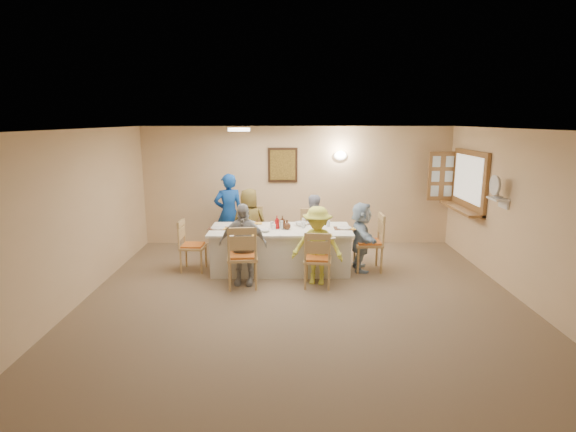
{
  "coord_description": "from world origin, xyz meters",
  "views": [
    {
      "loc": [
        -0.24,
        -5.94,
        2.63
      ],
      "look_at": [
        -0.2,
        1.4,
        1.05
      ],
      "focal_mm": 28.0,
      "sensor_mm": 36.0,
      "label": 1
    }
  ],
  "objects_px": {
    "condiment_ketchup": "(277,222)",
    "diner_back_right": "(312,227)",
    "chair_front_right": "(318,258)",
    "diner_front_left": "(243,244)",
    "caregiver": "(229,213)",
    "chair_right_end": "(368,242)",
    "diner_right_end": "(361,237)",
    "chair_back_left": "(250,232)",
    "dining_table": "(281,249)",
    "chair_front_left": "(242,255)",
    "chair_left_end": "(193,245)",
    "diner_front_right": "(317,246)",
    "serving_hatch": "(469,181)",
    "chair_back_right": "(312,233)",
    "desk_fan": "(497,189)",
    "diner_back_left": "(250,224)"
  },
  "relations": [
    {
      "from": "diner_front_left",
      "to": "diner_right_end",
      "type": "bearing_deg",
      "value": 23.98
    },
    {
      "from": "chair_back_left",
      "to": "chair_right_end",
      "type": "bearing_deg",
      "value": -11.87
    },
    {
      "from": "diner_back_right",
      "to": "diner_front_left",
      "type": "bearing_deg",
      "value": 39.71
    },
    {
      "from": "diner_front_right",
      "to": "diner_right_end",
      "type": "xyz_separation_m",
      "value": [
        0.82,
        0.68,
        -0.03
      ]
    },
    {
      "from": "serving_hatch",
      "to": "condiment_ketchup",
      "type": "distance_m",
      "value": 3.72
    },
    {
      "from": "chair_left_end",
      "to": "diner_front_left",
      "type": "relative_size",
      "value": 0.68
    },
    {
      "from": "condiment_ketchup",
      "to": "diner_back_right",
      "type": "bearing_deg",
      "value": 46.11
    },
    {
      "from": "dining_table",
      "to": "diner_back_left",
      "type": "relative_size",
      "value": 1.8
    },
    {
      "from": "diner_front_right",
      "to": "chair_front_left",
      "type": "bearing_deg",
      "value": -162.35
    },
    {
      "from": "dining_table",
      "to": "caregiver",
      "type": "xyz_separation_m",
      "value": [
        -1.05,
        1.15,
        0.42
      ]
    },
    {
      "from": "chair_front_right",
      "to": "diner_back_right",
      "type": "distance_m",
      "value": 1.49
    },
    {
      "from": "diner_right_end",
      "to": "caregiver",
      "type": "distance_m",
      "value": 2.73
    },
    {
      "from": "condiment_ketchup",
      "to": "caregiver",
      "type": "bearing_deg",
      "value": 130.43
    },
    {
      "from": "chair_front_left",
      "to": "diner_front_left",
      "type": "relative_size",
      "value": 0.77
    },
    {
      "from": "chair_front_right",
      "to": "condiment_ketchup",
      "type": "bearing_deg",
      "value": -43.51
    },
    {
      "from": "chair_back_right",
      "to": "diner_back_left",
      "type": "relative_size",
      "value": 0.68
    },
    {
      "from": "chair_right_end",
      "to": "diner_right_end",
      "type": "relative_size",
      "value": 0.84
    },
    {
      "from": "chair_back_left",
      "to": "chair_front_left",
      "type": "xyz_separation_m",
      "value": [
        0.0,
        -1.6,
        0.03
      ]
    },
    {
      "from": "chair_back_left",
      "to": "chair_left_end",
      "type": "relative_size",
      "value": 1.07
    },
    {
      "from": "chair_front_left",
      "to": "chair_left_end",
      "type": "distance_m",
      "value": 1.24
    },
    {
      "from": "diner_back_right",
      "to": "diner_right_end",
      "type": "xyz_separation_m",
      "value": [
        0.82,
        -0.68,
        -0.01
      ]
    },
    {
      "from": "desk_fan",
      "to": "chair_right_end",
      "type": "xyz_separation_m",
      "value": [
        -1.88,
        0.65,
        -1.04
      ]
    },
    {
      "from": "chair_front_left",
      "to": "chair_front_right",
      "type": "height_order",
      "value": "chair_front_left"
    },
    {
      "from": "chair_left_end",
      "to": "diner_back_left",
      "type": "bearing_deg",
      "value": -51.69
    },
    {
      "from": "dining_table",
      "to": "diner_right_end",
      "type": "distance_m",
      "value": 1.44
    },
    {
      "from": "chair_front_right",
      "to": "diner_right_end",
      "type": "relative_size",
      "value": 0.76
    },
    {
      "from": "chair_back_right",
      "to": "chair_front_right",
      "type": "distance_m",
      "value": 1.6
    },
    {
      "from": "dining_table",
      "to": "chair_right_end",
      "type": "distance_m",
      "value": 1.56
    },
    {
      "from": "diner_back_right",
      "to": "diner_front_left",
      "type": "distance_m",
      "value": 1.81
    },
    {
      "from": "diner_right_end",
      "to": "diner_back_right",
      "type": "bearing_deg",
      "value": 50.95
    },
    {
      "from": "serving_hatch",
      "to": "chair_front_left",
      "type": "bearing_deg",
      "value": -160.12
    },
    {
      "from": "chair_front_right",
      "to": "diner_right_end",
      "type": "distance_m",
      "value": 1.15
    },
    {
      "from": "diner_front_left",
      "to": "caregiver",
      "type": "height_order",
      "value": "caregiver"
    },
    {
      "from": "diner_back_left",
      "to": "caregiver",
      "type": "relative_size",
      "value": 0.86
    },
    {
      "from": "chair_left_end",
      "to": "diner_front_left",
      "type": "height_order",
      "value": "diner_front_left"
    },
    {
      "from": "desk_fan",
      "to": "diner_back_left",
      "type": "height_order",
      "value": "desk_fan"
    },
    {
      "from": "chair_back_left",
      "to": "chair_front_right",
      "type": "height_order",
      "value": "chair_back_left"
    },
    {
      "from": "diner_back_left",
      "to": "diner_back_right",
      "type": "distance_m",
      "value": 1.2
    },
    {
      "from": "chair_back_right",
      "to": "diner_back_right",
      "type": "relative_size",
      "value": 0.75
    },
    {
      "from": "dining_table",
      "to": "diner_right_end",
      "type": "relative_size",
      "value": 2.01
    },
    {
      "from": "dining_table",
      "to": "chair_front_left",
      "type": "xyz_separation_m",
      "value": [
        -0.6,
        -0.8,
        0.14
      ]
    },
    {
      "from": "dining_table",
      "to": "chair_front_left",
      "type": "bearing_deg",
      "value": -126.87
    },
    {
      "from": "serving_hatch",
      "to": "chair_front_right",
      "type": "bearing_deg",
      "value": -153.01
    },
    {
      "from": "serving_hatch",
      "to": "condiment_ketchup",
      "type": "height_order",
      "value": "serving_hatch"
    },
    {
      "from": "diner_back_right",
      "to": "diner_front_left",
      "type": "xyz_separation_m",
      "value": [
        -1.2,
        -1.36,
        0.04
      ]
    },
    {
      "from": "chair_left_end",
      "to": "diner_right_end",
      "type": "relative_size",
      "value": 0.75
    },
    {
      "from": "caregiver",
      "to": "diner_front_left",
      "type": "bearing_deg",
      "value": 87.92
    },
    {
      "from": "serving_hatch",
      "to": "diner_back_right",
      "type": "xyz_separation_m",
      "value": [
        -2.94,
        -0.02,
        -0.88
      ]
    },
    {
      "from": "chair_left_end",
      "to": "chair_back_right",
      "type": "bearing_deg",
      "value": -66.87
    },
    {
      "from": "dining_table",
      "to": "diner_back_right",
      "type": "distance_m",
      "value": 0.94
    }
  ]
}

